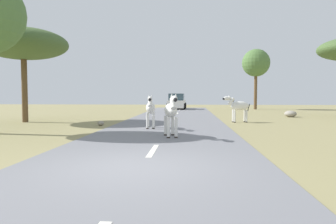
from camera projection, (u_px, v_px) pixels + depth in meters
name	position (u px, v px, depth m)	size (l,w,h in m)	color
ground_plane	(132.00, 169.00, 6.92)	(90.00, 90.00, 0.00)	#8E8456
road	(142.00, 168.00, 6.90)	(6.00, 64.00, 0.05)	slate
lane_markings	(134.00, 179.00, 5.90)	(0.16, 56.00, 0.01)	silver
zebra_0	(171.00, 111.00, 11.72)	(0.70, 1.73, 1.65)	silver
zebra_1	(151.00, 108.00, 14.78)	(0.54, 1.70, 1.60)	silver
zebra_2	(238.00, 106.00, 18.52)	(1.71, 0.69, 1.63)	silver
car_0	(177.00, 102.00, 34.77)	(2.12, 4.39, 1.74)	white
tree_0	(23.00, 44.00, 18.48)	(5.21, 5.21, 5.60)	brown
tree_3	(256.00, 63.00, 34.97)	(3.11, 3.11, 6.82)	brown
rock_0	(101.00, 123.00, 16.56)	(0.37, 0.29, 0.26)	gray
rock_1	(290.00, 114.00, 23.03)	(0.88, 0.90, 0.48)	gray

